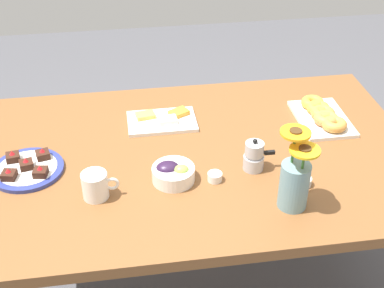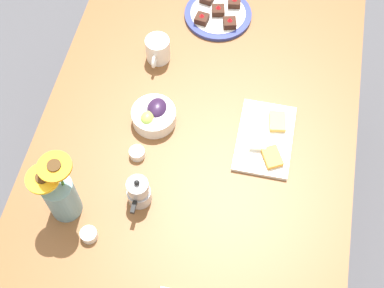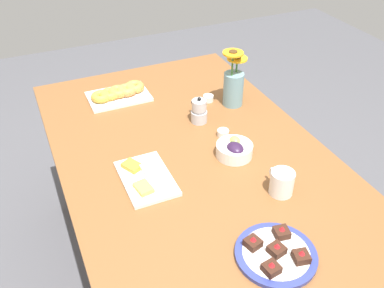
{
  "view_description": "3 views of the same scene",
  "coord_description": "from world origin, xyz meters",
  "px_view_note": "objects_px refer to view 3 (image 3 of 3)",
  "views": [
    {
      "loc": [
        -0.23,
        -1.52,
        1.83
      ],
      "look_at": [
        0.0,
        0.0,
        0.78
      ],
      "focal_mm": 50.0,
      "sensor_mm": 36.0,
      "label": 1
    },
    {
      "loc": [
        0.78,
        0.16,
        2.2
      ],
      "look_at": [
        0.0,
        0.0,
        0.78
      ],
      "focal_mm": 50.0,
      "sensor_mm": 36.0,
      "label": 2
    },
    {
      "loc": [
        -1.22,
        0.54,
        1.74
      ],
      "look_at": [
        0.0,
        0.0,
        0.78
      ],
      "focal_mm": 40.0,
      "sensor_mm": 36.0,
      "label": 3
    }
  ],
  "objects_px": {
    "grape_bowl": "(234,149)",
    "flower_vase": "(233,86)",
    "dessert_plate": "(276,253)",
    "cheese_platter": "(145,177)",
    "jam_cup_honey": "(223,133)",
    "jam_cup_berry": "(208,98)",
    "dining_table": "(192,169)",
    "coffee_mug": "(282,182)",
    "croissant_platter": "(119,93)",
    "moka_pot": "(199,111)"
  },
  "relations": [
    {
      "from": "grape_bowl",
      "to": "flower_vase",
      "type": "relative_size",
      "value": 0.53
    },
    {
      "from": "grape_bowl",
      "to": "dessert_plate",
      "type": "bearing_deg",
      "value": 165.92
    },
    {
      "from": "cheese_platter",
      "to": "flower_vase",
      "type": "bearing_deg",
      "value": -57.32
    },
    {
      "from": "jam_cup_honey",
      "to": "jam_cup_berry",
      "type": "bearing_deg",
      "value": -13.5
    },
    {
      "from": "dining_table",
      "to": "coffee_mug",
      "type": "distance_m",
      "value": 0.4
    },
    {
      "from": "croissant_platter",
      "to": "jam_cup_berry",
      "type": "xyz_separation_m",
      "value": [
        -0.2,
        -0.37,
        -0.01
      ]
    },
    {
      "from": "dessert_plate",
      "to": "jam_cup_berry",
      "type": "bearing_deg",
      "value": -13.16
    },
    {
      "from": "coffee_mug",
      "to": "grape_bowl",
      "type": "height_order",
      "value": "coffee_mug"
    },
    {
      "from": "cheese_platter",
      "to": "dessert_plate",
      "type": "height_order",
      "value": "dessert_plate"
    },
    {
      "from": "cheese_platter",
      "to": "dining_table",
      "type": "bearing_deg",
      "value": -69.55
    },
    {
      "from": "grape_bowl",
      "to": "jam_cup_berry",
      "type": "height_order",
      "value": "grape_bowl"
    },
    {
      "from": "jam_cup_honey",
      "to": "dessert_plate",
      "type": "height_order",
      "value": "dessert_plate"
    },
    {
      "from": "dining_table",
      "to": "croissant_platter",
      "type": "relative_size",
      "value": 5.61
    },
    {
      "from": "flower_vase",
      "to": "moka_pot",
      "type": "distance_m",
      "value": 0.22
    },
    {
      "from": "cheese_platter",
      "to": "dessert_plate",
      "type": "distance_m",
      "value": 0.54
    },
    {
      "from": "dining_table",
      "to": "jam_cup_berry",
      "type": "distance_m",
      "value": 0.42
    },
    {
      "from": "dining_table",
      "to": "cheese_platter",
      "type": "xyz_separation_m",
      "value": [
        -0.08,
        0.22,
        0.1
      ]
    },
    {
      "from": "dining_table",
      "to": "jam_cup_berry",
      "type": "bearing_deg",
      "value": -34.56
    },
    {
      "from": "dining_table",
      "to": "moka_pot",
      "type": "xyz_separation_m",
      "value": [
        0.19,
        -0.12,
        0.13
      ]
    },
    {
      "from": "cheese_platter",
      "to": "dessert_plate",
      "type": "xyz_separation_m",
      "value": [
        -0.48,
        -0.24,
        0.0
      ]
    },
    {
      "from": "cheese_platter",
      "to": "coffee_mug",
      "type": "bearing_deg",
      "value": -121.8
    },
    {
      "from": "croissant_platter",
      "to": "moka_pot",
      "type": "height_order",
      "value": "moka_pot"
    },
    {
      "from": "dining_table",
      "to": "coffee_mug",
      "type": "relative_size",
      "value": 13.68
    },
    {
      "from": "grape_bowl",
      "to": "jam_cup_honey",
      "type": "xyz_separation_m",
      "value": [
        0.14,
        -0.02,
        -0.01
      ]
    },
    {
      "from": "grape_bowl",
      "to": "dessert_plate",
      "type": "height_order",
      "value": "grape_bowl"
    },
    {
      "from": "dessert_plate",
      "to": "flower_vase",
      "type": "distance_m",
      "value": 0.88
    },
    {
      "from": "jam_cup_honey",
      "to": "dessert_plate",
      "type": "bearing_deg",
      "value": 167.01
    },
    {
      "from": "dessert_plate",
      "to": "croissant_platter",
      "type": "bearing_deg",
      "value": 8.41
    },
    {
      "from": "jam_cup_berry",
      "to": "moka_pot",
      "type": "relative_size",
      "value": 0.4
    },
    {
      "from": "dessert_plate",
      "to": "grape_bowl",
      "type": "bearing_deg",
      "value": -14.08
    },
    {
      "from": "jam_cup_honey",
      "to": "grape_bowl",
      "type": "bearing_deg",
      "value": 170.92
    },
    {
      "from": "coffee_mug",
      "to": "jam_cup_honey",
      "type": "distance_m",
      "value": 0.39
    },
    {
      "from": "grape_bowl",
      "to": "dessert_plate",
      "type": "xyz_separation_m",
      "value": [
        -0.48,
        0.12,
        -0.02
      ]
    },
    {
      "from": "jam_cup_berry",
      "to": "croissant_platter",
      "type": "bearing_deg",
      "value": 62.17
    },
    {
      "from": "dining_table",
      "to": "dessert_plate",
      "type": "xyz_separation_m",
      "value": [
        -0.56,
        -0.02,
        0.1
      ]
    },
    {
      "from": "coffee_mug",
      "to": "grape_bowl",
      "type": "bearing_deg",
      "value": 10.61
    },
    {
      "from": "coffee_mug",
      "to": "cheese_platter",
      "type": "bearing_deg",
      "value": 58.2
    },
    {
      "from": "grape_bowl",
      "to": "jam_cup_honey",
      "type": "bearing_deg",
      "value": -9.08
    },
    {
      "from": "grape_bowl",
      "to": "flower_vase",
      "type": "height_order",
      "value": "flower_vase"
    },
    {
      "from": "croissant_platter",
      "to": "dessert_plate",
      "type": "xyz_separation_m",
      "value": [
        -1.09,
        -0.16,
        -0.01
      ]
    },
    {
      "from": "flower_vase",
      "to": "coffee_mug",
      "type": "bearing_deg",
      "value": 167.47
    },
    {
      "from": "coffee_mug",
      "to": "grape_bowl",
      "type": "relative_size",
      "value": 0.83
    },
    {
      "from": "grape_bowl",
      "to": "jam_cup_berry",
      "type": "bearing_deg",
      "value": -12.08
    },
    {
      "from": "jam_cup_berry",
      "to": "moka_pot",
      "type": "xyz_separation_m",
      "value": [
        -0.14,
        0.11,
        0.03
      ]
    },
    {
      "from": "jam_cup_honey",
      "to": "dessert_plate",
      "type": "xyz_separation_m",
      "value": [
        -0.61,
        0.14,
        -0.0
      ]
    },
    {
      "from": "cheese_platter",
      "to": "moka_pot",
      "type": "relative_size",
      "value": 2.18
    },
    {
      "from": "jam_cup_honey",
      "to": "jam_cup_berry",
      "type": "xyz_separation_m",
      "value": [
        0.28,
        -0.07,
        0.0
      ]
    },
    {
      "from": "grape_bowl",
      "to": "croissant_platter",
      "type": "bearing_deg",
      "value": 24.65
    },
    {
      "from": "grape_bowl",
      "to": "jam_cup_berry",
      "type": "relative_size",
      "value": 2.92
    },
    {
      "from": "cheese_platter",
      "to": "croissant_platter",
      "type": "height_order",
      "value": "croissant_platter"
    }
  ]
}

